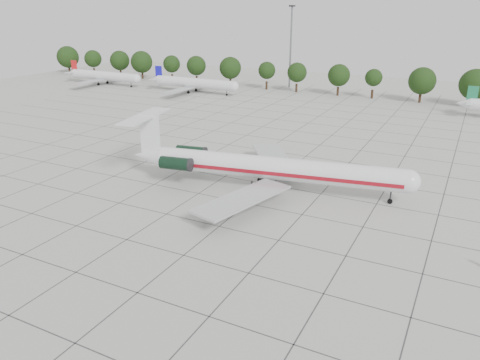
{
  "coord_description": "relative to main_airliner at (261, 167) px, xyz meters",
  "views": [
    {
      "loc": [
        26.15,
        -53.45,
        26.07
      ],
      "look_at": [
        -0.93,
        -0.49,
        3.5
      ],
      "focal_mm": 35.0,
      "sensor_mm": 36.0,
      "label": 1
    }
  ],
  "objects": [
    {
      "name": "main_airliner",
      "position": [
        0.0,
        0.0,
        0.0
      ],
      "size": [
        42.58,
        33.23,
        10.07
      ],
      "rotation": [
        0.0,
        0.0,
        0.18
      ],
      "color": "silver",
      "rests_on": "ground"
    },
    {
      "name": "tree_line",
      "position": [
        -11.06,
        79.34,
        2.42
      ],
      "size": [
        249.86,
        8.44,
        10.22
      ],
      "color": "#332114",
      "rests_on": "ground"
    },
    {
      "name": "floodlight_mast",
      "position": [
        -29.38,
        86.34,
        10.73
      ],
      "size": [
        1.6,
        1.6,
        25.45
      ],
      "color": "slate",
      "rests_on": "ground"
    },
    {
      "name": "apron_joints",
      "position": [
        0.62,
        9.34,
        -3.55
      ],
      "size": [
        170.0,
        170.0,
        0.02
      ],
      "primitive_type": "cube",
      "color": "#383838",
      "rests_on": "ground"
    },
    {
      "name": "bg_airliner_a",
      "position": [
        -87.25,
        62.64,
        -0.65
      ],
      "size": [
        28.24,
        27.2,
        7.4
      ],
      "color": "silver",
      "rests_on": "ground"
    },
    {
      "name": "ground",
      "position": [
        0.62,
        -5.66,
        -3.56
      ],
      "size": [
        260.0,
        260.0,
        0.0
      ],
      "primitive_type": "plane",
      "color": "#B2B2AA",
      "rests_on": "ground"
    },
    {
      "name": "bg_airliner_b",
      "position": [
        -51.92,
        63.73,
        -0.65
      ],
      "size": [
        28.24,
        27.2,
        7.4
      ],
      "color": "silver",
      "rests_on": "ground"
    }
  ]
}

